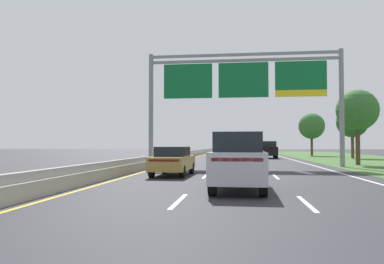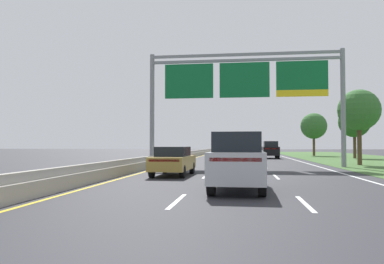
# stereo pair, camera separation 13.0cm
# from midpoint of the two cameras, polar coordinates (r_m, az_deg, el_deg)

# --- Properties ---
(ground_plane) EXTENTS (220.00, 220.00, 0.00)m
(ground_plane) POSITION_cam_midpoint_polar(r_m,az_deg,el_deg) (35.64, 7.13, -4.63)
(ground_plane) COLOR #2B2B30
(lane_striping) EXTENTS (11.96, 106.00, 0.01)m
(lane_striping) POSITION_cam_midpoint_polar(r_m,az_deg,el_deg) (35.18, 7.13, -4.66)
(lane_striping) COLOR white
(lane_striping) RESTS_ON ground
(median_barrier_concrete) EXTENTS (0.60, 110.00, 0.85)m
(median_barrier_concrete) POSITION_cam_midpoint_polar(r_m,az_deg,el_deg) (36.23, -3.40, -4.04)
(median_barrier_concrete) COLOR #A8A399
(median_barrier_concrete) RESTS_ON ground
(overhead_sign_gantry) EXTENTS (15.06, 0.42, 8.95)m
(overhead_sign_gantry) POSITION_cam_midpoint_polar(r_m,az_deg,el_deg) (29.66, 7.66, 7.13)
(overhead_sign_gantry) COLOR gray
(overhead_sign_gantry) RESTS_ON ground
(pickup_truck_red) EXTENTS (2.11, 5.44, 2.20)m
(pickup_truck_red) POSITION_cam_midpoint_polar(r_m,az_deg,el_deg) (44.58, 7.35, -2.71)
(pickup_truck_red) COLOR maroon
(pickup_truck_red) RESTS_ON ground
(car_black_right_lane_suv) EXTENTS (1.91, 4.70, 2.11)m
(car_black_right_lane_suv) POSITION_cam_midpoint_polar(r_m,az_deg,el_deg) (47.44, 11.46, -2.61)
(car_black_right_lane_suv) COLOR black
(car_black_right_lane_suv) RESTS_ON ground
(car_gold_left_lane_sedan) EXTENTS (1.94, 4.45, 1.57)m
(car_gold_left_lane_sedan) POSITION_cam_midpoint_polar(r_m,az_deg,el_deg) (20.56, -3.10, -4.34)
(car_gold_left_lane_sedan) COLOR #A38438
(car_gold_left_lane_sedan) RESTS_ON ground
(car_silver_centre_lane_suv) EXTENTS (2.01, 4.74, 2.11)m
(car_silver_centre_lane_suv) POSITION_cam_midpoint_polar(r_m,az_deg,el_deg) (13.92, 6.83, -4.32)
(car_silver_centre_lane_suv) COLOR #B2B5BA
(car_silver_centre_lane_suv) RESTS_ON ground
(roadside_tree_mid) EXTENTS (3.40, 3.40, 6.25)m
(roadside_tree_mid) POSITION_cam_midpoint_polar(r_m,az_deg,el_deg) (33.97, 23.68, 3.01)
(roadside_tree_mid) COLOR #4C3823
(roadside_tree_mid) RESTS_ON ground
(roadside_tree_far) EXTENTS (3.78, 3.78, 6.37)m
(roadside_tree_far) POSITION_cam_midpoint_polar(r_m,az_deg,el_deg) (50.21, 23.06, 1.38)
(roadside_tree_far) COLOR #4C3823
(roadside_tree_far) RESTS_ON ground
(roadside_tree_distant) EXTENTS (3.88, 3.88, 6.44)m
(roadside_tree_distant) POSITION_cam_midpoint_polar(r_m,az_deg,el_deg) (59.31, 17.62, 0.85)
(roadside_tree_distant) COLOR #4C3823
(roadside_tree_distant) RESTS_ON ground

